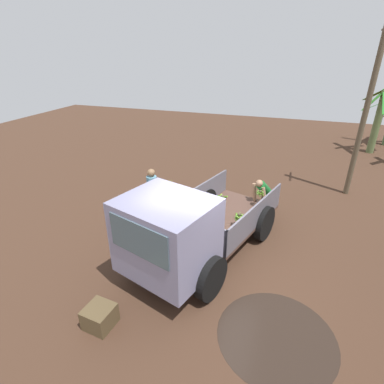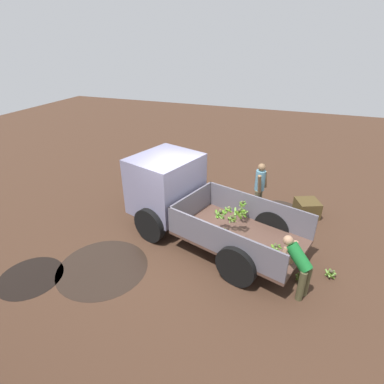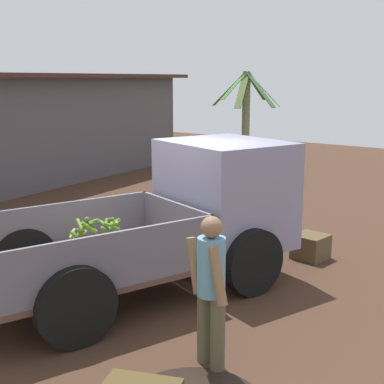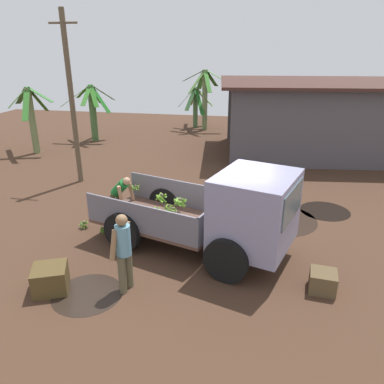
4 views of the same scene
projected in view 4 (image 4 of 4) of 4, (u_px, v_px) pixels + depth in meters
ground at (216, 243)px, 9.38m from camera, size 36.00×36.00×0.00m
mud_patch_0 at (325, 211)px, 11.20m from camera, size 1.46×1.46×0.01m
mud_patch_1 at (88, 294)px, 7.46m from camera, size 1.40×1.40×0.01m
mud_patch_2 at (278, 219)px, 10.66m from camera, size 2.18×2.18×0.01m
cargo_truck at (234, 213)px, 8.39m from camera, size 5.10×3.18×2.11m
warehouse_shed at (352, 102)px, 16.35m from camera, size 11.20×7.06×3.18m
utility_pole at (72, 99)px, 12.59m from camera, size 0.97×0.18×5.74m
banana_palm_2 at (32, 119)px, 16.65m from camera, size 2.43×2.24×2.95m
banana_palm_3 at (196, 106)px, 22.20m from camera, size 2.07×2.47×2.35m
banana_palm_5 at (205, 98)px, 21.32m from camera, size 2.87×2.29×3.37m
banana_palm_6 at (93, 111)px, 18.96m from camera, size 2.52×2.22×2.82m
person_foreground_visitor at (123, 249)px, 7.29m from camera, size 0.39×0.65×1.67m
person_worker_loading at (120, 194)px, 10.43m from camera, size 0.75×0.66×1.32m
banana_bunch_on_ground_0 at (84, 224)px, 10.12m from camera, size 0.28×0.26×0.21m
banana_bunch_on_ground_1 at (104, 230)px, 9.86m from camera, size 0.21×0.21×0.18m
banana_bunch_on_ground_2 at (112, 221)px, 10.32m from camera, size 0.22×0.23×0.20m
wooden_crate_0 at (50, 279)px, 7.51m from camera, size 0.86×0.86×0.52m
wooden_crate_1 at (323, 281)px, 7.51m from camera, size 0.57×0.57×0.42m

